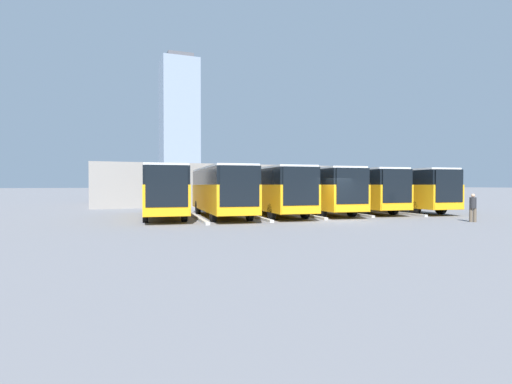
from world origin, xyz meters
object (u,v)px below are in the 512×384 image
Objects in this scene: bus_0 at (400,189)px; bus_5 at (162,189)px; bus_4 at (221,189)px; bus_2 at (316,189)px; pedestrian at (473,207)px; bus_3 at (272,189)px; bus_1 at (355,189)px.

bus_5 is at bearing 2.50° from bus_0.
bus_0 is 1.00× the size of bus_4.
bus_0 and bus_2 have the same top height.
bus_0 reaches higher than pedestrian.
bus_3 is 12.26m from pedestrian.
bus_2 is 1.00× the size of bus_4.
bus_1 reaches higher than pedestrian.
bus_1 is 14.61m from bus_5.
bus_5 is at bearing -8.80° from bus_4.
bus_4 is 6.74× the size of pedestrian.
bus_1 and bus_4 have the same top height.
bus_1 is at bearing -169.11° from bus_2.
bus_1 is 1.00× the size of bus_4.
bus_1 is (3.65, -0.70, 0.00)m from bus_0.
bus_4 is at bearing 5.76° from bus_3.
pedestrian is at bearing 124.42° from bus_2.
bus_0 is at bearing -174.61° from bus_4.
bus_2 is at bearing -10.69° from pedestrian.
bus_0 is 7.31m from bus_2.
bus_3 is at bearing 5.25° from pedestrian.
bus_2 and bus_3 have the same top height.
bus_5 is (10.96, -0.55, 0.00)m from bus_2.
bus_0 and bus_3 have the same top height.
bus_2 is (3.65, 0.36, 0.00)m from bus_1.
bus_5 is at bearing -1.63° from bus_3.
bus_0 is 1.00× the size of bus_1.
bus_1 is at bearing -5.57° from bus_0.
bus_0 and bus_1 have the same top height.
bus_4 is (14.61, 0.03, 0.00)m from bus_0.
bus_2 and bus_5 have the same top height.
bus_4 is (7.31, 0.37, 0.00)m from bus_2.
bus_2 is at bearing -171.83° from bus_4.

